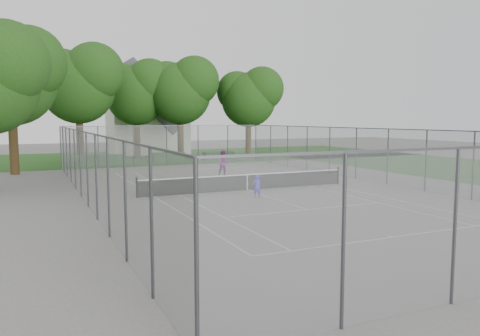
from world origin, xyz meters
name	(u,v)px	position (x,y,z in m)	size (l,w,h in m)	color
ground	(247,190)	(0.00, 0.00, 0.00)	(120.00, 120.00, 0.00)	slate
grass_far	(144,157)	(0.00, 26.00, 0.00)	(60.00, 20.00, 0.00)	#1E4A15
court_markings	(247,190)	(0.00, 0.00, 0.01)	(11.03, 23.83, 0.01)	beige
tennis_net	(247,181)	(0.00, 0.00, 0.51)	(12.87, 0.10, 1.10)	black
perimeter_fence	(247,159)	(0.00, 0.00, 1.81)	(18.08, 34.08, 3.52)	#38383D
tree_far_left	(79,81)	(-6.97, 20.89, 7.53)	(7.62, 6.96, 10.95)	#322312
tree_far_midleft	(137,90)	(-0.89, 24.75, 7.06)	(7.15, 6.53, 10.27)	#322312
tree_far_midright	(181,88)	(3.18, 22.68, 7.23)	(7.32, 6.68, 10.52)	#322312
tree_far_right	(249,95)	(10.44, 21.47, 6.63)	(6.72, 6.13, 9.66)	#322312
tree_side_back	(11,73)	(-12.32, 14.08, 7.41)	(7.50, 6.85, 10.79)	#322312
hedge_left	(101,160)	(-5.66, 18.15, 0.47)	(3.77, 1.13, 0.94)	#174918
hedge_mid	(168,157)	(0.65, 18.81, 0.48)	(3.03, 0.87, 0.95)	#174918
hedge_right	(219,156)	(5.55, 18.27, 0.45)	(3.00, 1.10, 0.90)	#174918
house	(147,117)	(1.55, 30.99, 4.36)	(8.69, 6.74, 10.82)	silver
girl_player	(257,186)	(-0.59, -2.45, 0.60)	(0.44, 0.29, 1.20)	#413ADB
woman_player	(224,163)	(1.26, 6.57, 0.94)	(0.91, 0.71, 1.88)	#782871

